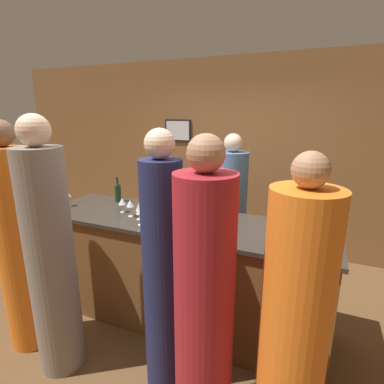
{
  "coord_description": "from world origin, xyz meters",
  "views": [
    {
      "loc": [
        1.15,
        -2.37,
        2.04
      ],
      "look_at": [
        0.09,
        0.1,
        1.32
      ],
      "focal_mm": 28.0,
      "sensor_mm": 36.0,
      "label": 1
    }
  ],
  "objects_px": {
    "guest_0": "(163,274)",
    "guest_3": "(19,247)",
    "wine_bottle_0": "(118,193)",
    "bartender": "(231,215)",
    "guest_2": "(294,325)",
    "ice_bucket": "(164,203)",
    "guest_4": "(204,305)",
    "guest_1": "(51,259)"
  },
  "relations": [
    {
      "from": "guest_2",
      "to": "ice_bucket",
      "type": "xyz_separation_m",
      "value": [
        -1.33,
        0.9,
        0.31
      ]
    },
    {
      "from": "ice_bucket",
      "to": "guest_1",
      "type": "bearing_deg",
      "value": -114.0
    },
    {
      "from": "guest_2",
      "to": "wine_bottle_0",
      "type": "xyz_separation_m",
      "value": [
        -1.99,
        1.05,
        0.31
      ]
    },
    {
      "from": "bartender",
      "to": "guest_3",
      "type": "distance_m",
      "value": 2.22
    },
    {
      "from": "guest_0",
      "to": "guest_1",
      "type": "distance_m",
      "value": 0.89
    },
    {
      "from": "wine_bottle_0",
      "to": "guest_4",
      "type": "bearing_deg",
      "value": -37.7
    },
    {
      "from": "guest_3",
      "to": "guest_0",
      "type": "bearing_deg",
      "value": 4.84
    },
    {
      "from": "guest_2",
      "to": "wine_bottle_0",
      "type": "bearing_deg",
      "value": 152.19
    },
    {
      "from": "guest_4",
      "to": "guest_3",
      "type": "bearing_deg",
      "value": 177.85
    },
    {
      "from": "guest_4",
      "to": "guest_0",
      "type": "bearing_deg",
      "value": 155.05
    },
    {
      "from": "guest_2",
      "to": "guest_3",
      "type": "distance_m",
      "value": 2.23
    },
    {
      "from": "guest_1",
      "to": "guest_4",
      "type": "xyz_separation_m",
      "value": [
        1.25,
        0.01,
        -0.05
      ]
    },
    {
      "from": "bartender",
      "to": "guest_3",
      "type": "height_order",
      "value": "guest_3"
    },
    {
      "from": "guest_3",
      "to": "guest_4",
      "type": "height_order",
      "value": "guest_3"
    },
    {
      "from": "wine_bottle_0",
      "to": "guest_2",
      "type": "bearing_deg",
      "value": -27.81
    },
    {
      "from": "guest_1",
      "to": "guest_2",
      "type": "xyz_separation_m",
      "value": [
        1.77,
        0.1,
        -0.1
      ]
    },
    {
      "from": "guest_0",
      "to": "guest_1",
      "type": "xyz_separation_m",
      "value": [
        -0.87,
        -0.19,
        0.03
      ]
    },
    {
      "from": "guest_1",
      "to": "guest_2",
      "type": "bearing_deg",
      "value": 3.08
    },
    {
      "from": "guest_4",
      "to": "ice_bucket",
      "type": "distance_m",
      "value": 1.3
    },
    {
      "from": "guest_0",
      "to": "guest_2",
      "type": "height_order",
      "value": "guest_0"
    },
    {
      "from": "bartender",
      "to": "guest_0",
      "type": "distance_m",
      "value": 1.66
    },
    {
      "from": "guest_1",
      "to": "ice_bucket",
      "type": "bearing_deg",
      "value": 66.0
    },
    {
      "from": "guest_0",
      "to": "wine_bottle_0",
      "type": "height_order",
      "value": "guest_0"
    },
    {
      "from": "guest_3",
      "to": "ice_bucket",
      "type": "height_order",
      "value": "guest_3"
    },
    {
      "from": "guest_3",
      "to": "wine_bottle_0",
      "type": "bearing_deg",
      "value": 77.3
    },
    {
      "from": "guest_0",
      "to": "guest_1",
      "type": "relative_size",
      "value": 0.96
    },
    {
      "from": "bartender",
      "to": "ice_bucket",
      "type": "distance_m",
      "value": 1.02
    },
    {
      "from": "guest_4",
      "to": "guest_1",
      "type": "bearing_deg",
      "value": -179.45
    },
    {
      "from": "guest_1",
      "to": "guest_3",
      "type": "bearing_deg",
      "value": 170.56
    },
    {
      "from": "wine_bottle_0",
      "to": "ice_bucket",
      "type": "height_order",
      "value": "wine_bottle_0"
    },
    {
      "from": "guest_3",
      "to": "wine_bottle_0",
      "type": "height_order",
      "value": "guest_3"
    },
    {
      "from": "guest_2",
      "to": "guest_4",
      "type": "xyz_separation_m",
      "value": [
        -0.52,
        -0.08,
        0.04
      ]
    },
    {
      "from": "bartender",
      "to": "wine_bottle_0",
      "type": "relative_size",
      "value": 6.45
    },
    {
      "from": "guest_0",
      "to": "wine_bottle_0",
      "type": "relative_size",
      "value": 6.95
    },
    {
      "from": "guest_4",
      "to": "ice_bucket",
      "type": "relative_size",
      "value": 9.13
    },
    {
      "from": "guest_3",
      "to": "bartender",
      "type": "bearing_deg",
      "value": 52.71
    },
    {
      "from": "guest_3",
      "to": "guest_4",
      "type": "relative_size",
      "value": 1.03
    },
    {
      "from": "wine_bottle_0",
      "to": "guest_0",
      "type": "bearing_deg",
      "value": -41.36
    },
    {
      "from": "guest_1",
      "to": "guest_3",
      "type": "distance_m",
      "value": 0.46
    },
    {
      "from": "guest_2",
      "to": "wine_bottle_0",
      "type": "height_order",
      "value": "guest_2"
    },
    {
      "from": "guest_0",
      "to": "guest_3",
      "type": "distance_m",
      "value": 1.33
    },
    {
      "from": "bartender",
      "to": "guest_2",
      "type": "height_order",
      "value": "guest_2"
    }
  ]
}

